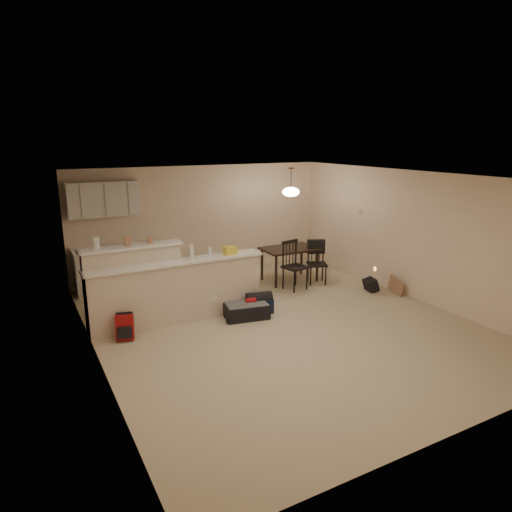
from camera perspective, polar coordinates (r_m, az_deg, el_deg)
room at (r=7.56m, az=3.18°, el=0.38°), size 7.00×7.02×2.50m
breakfast_bar at (r=7.93m, az=-11.62°, el=-4.07°), size 3.08×0.58×1.39m
upper_cabinets at (r=9.78m, az=-18.56°, el=6.77°), size 1.40×0.34×0.70m
kitchen_counter at (r=9.98m, az=-16.63°, el=-1.46°), size 1.80×0.60×0.90m
thermostat at (r=10.49m, az=12.80°, el=5.43°), size 0.02×0.12×0.12m
jar at (r=7.62m, az=-19.35°, el=1.53°), size 0.10×0.10×0.20m
cereal_box at (r=7.71m, az=-15.75°, el=1.80°), size 0.10×0.07×0.16m
small_box at (r=7.80m, az=-13.10°, el=1.96°), size 0.08×0.06×0.12m
bottle_a at (r=7.84m, az=-8.02°, el=0.54°), size 0.07×0.07×0.26m
bottle_b at (r=7.96m, az=-5.79°, el=0.53°), size 0.06×0.06×0.18m
bag_lump at (r=8.12m, az=-3.25°, el=0.71°), size 0.22×0.18×0.14m
dining_table at (r=10.08m, az=4.23°, el=0.52°), size 1.22×0.83×0.75m
pendant_lamp at (r=9.84m, az=4.38°, el=8.05°), size 0.36×0.36×0.62m
dining_chair_near at (r=9.55m, az=4.93°, el=-1.22°), size 0.52×0.50×1.02m
dining_chair_far at (r=9.99m, az=7.64°, el=-0.87°), size 0.53×0.52×0.92m
suitcase at (r=8.15m, az=-1.24°, el=-6.83°), size 0.83×0.61×0.25m
red_backpack at (r=7.57m, az=-16.07°, el=-8.55°), size 0.31×0.24×0.41m
navy_duffel at (r=8.37m, az=0.39°, el=-6.22°), size 0.53×0.37×0.27m
black_daypack at (r=9.80m, az=14.15°, el=-3.54°), size 0.27×0.33×0.26m
cardboard_sheet at (r=9.73m, az=17.07°, el=-3.66°), size 0.08×0.43×0.33m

